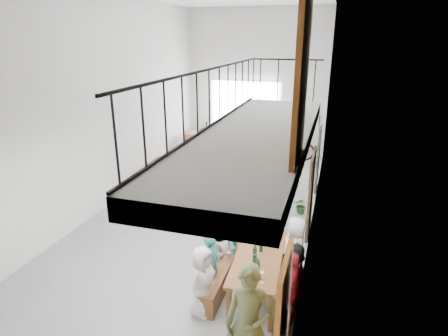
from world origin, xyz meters
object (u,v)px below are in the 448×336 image
(tasting_table, at_px, (258,260))
(serving_counter, at_px, (221,140))
(side_bench, at_px, (154,171))
(bicycle_near, at_px, (252,141))
(bench_inner, at_px, (221,277))
(oak_barrel, at_px, (192,144))
(host_standing, at_px, (249,325))

(tasting_table, height_order, serving_counter, serving_counter)
(side_bench, xyz_separation_m, bicycle_near, (2.51, 3.62, 0.28))
(bench_inner, height_order, serving_counter, serving_counter)
(side_bench, distance_m, bicycle_near, 4.42)
(tasting_table, relative_size, oak_barrel, 2.11)
(oak_barrel, height_order, host_standing, host_standing)
(host_standing, relative_size, bicycle_near, 0.89)
(bench_inner, height_order, bicycle_near, bicycle_near)
(tasting_table, height_order, bench_inner, tasting_table)
(bench_inner, relative_size, serving_counter, 1.13)
(tasting_table, relative_size, serving_counter, 1.24)
(side_bench, relative_size, oak_barrel, 1.75)
(bench_inner, xyz_separation_m, bicycle_near, (-1.31, 8.50, 0.31))
(bicycle_near, bearing_deg, side_bench, 160.59)
(bicycle_near, bearing_deg, host_standing, -152.38)
(oak_barrel, distance_m, serving_counter, 1.40)
(serving_counter, distance_m, host_standing, 10.95)
(bench_inner, bearing_deg, tasting_table, -1.42)
(host_standing, bearing_deg, serving_counter, 110.20)
(bench_inner, height_order, side_bench, side_bench)
(serving_counter, distance_m, bicycle_near, 1.35)
(tasting_table, bearing_deg, oak_barrel, 116.24)
(oak_barrel, relative_size, bicycle_near, 0.49)
(bench_inner, xyz_separation_m, side_bench, (-3.82, 4.88, 0.02))
(tasting_table, xyz_separation_m, side_bench, (-4.52, 4.90, -0.47))
(side_bench, bearing_deg, bench_inner, -51.92)
(host_standing, bearing_deg, bench_inner, 118.59)
(oak_barrel, height_order, bicycle_near, bicycle_near)
(tasting_table, xyz_separation_m, host_standing, (0.23, -1.77, 0.17))
(tasting_table, height_order, host_standing, host_standing)
(tasting_table, relative_size, bicycle_near, 1.02)
(tasting_table, relative_size, bench_inner, 1.10)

